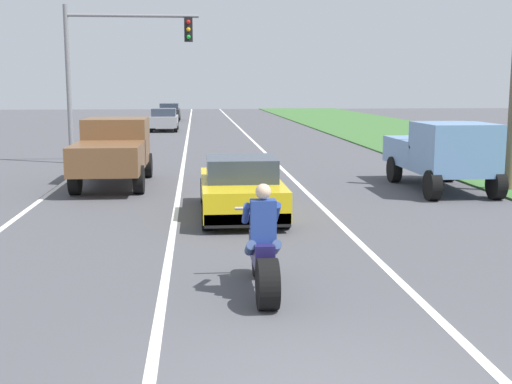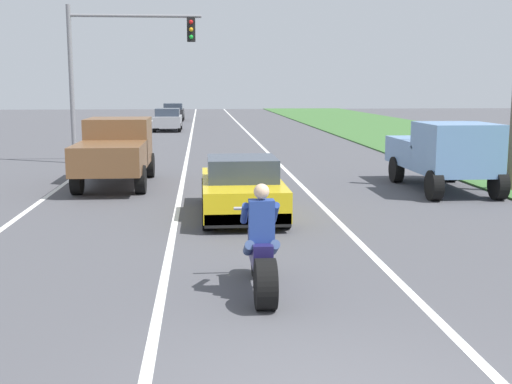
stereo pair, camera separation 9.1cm
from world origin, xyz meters
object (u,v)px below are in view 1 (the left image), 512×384
at_px(pickup_truck_left_lane_brown, 113,149).
at_px(distant_car_far_ahead, 164,119).
at_px(traffic_light_mast_near, 110,58).
at_px(distant_car_further_ahead, 169,112).
at_px(motorcycle_with_rider, 263,255).
at_px(pickup_truck_right_shoulder_light_blue, 441,152).
at_px(sports_car_yellow, 241,188).

bearing_deg(pickup_truck_left_lane_brown, distant_car_far_ahead, 89.12).
distance_m(pickup_truck_left_lane_brown, distant_car_far_ahead, 24.27).
height_order(traffic_light_mast_near, distant_car_further_ahead, traffic_light_mast_near).
bearing_deg(distant_car_further_ahead, motorcycle_with_rider, -86.22).
height_order(pickup_truck_left_lane_brown, distant_car_further_ahead, pickup_truck_left_lane_brown).
bearing_deg(motorcycle_with_rider, pickup_truck_right_shoulder_light_blue, 56.33).
height_order(distant_car_far_ahead, distant_car_further_ahead, same).
xyz_separation_m(pickup_truck_left_lane_brown, distant_car_further_ahead, (0.21, 37.43, -0.33)).
distance_m(motorcycle_with_rider, distant_car_further_ahead, 48.35).
bearing_deg(traffic_light_mast_near, pickup_truck_left_lane_brown, -82.80).
relative_size(pickup_truck_right_shoulder_light_blue, distant_car_far_ahead, 1.20).
bearing_deg(pickup_truck_left_lane_brown, traffic_light_mast_near, 97.20).
height_order(traffic_light_mast_near, distant_car_far_ahead, traffic_light_mast_near).
xyz_separation_m(motorcycle_with_rider, traffic_light_mast_near, (-4.16, 16.86, 3.44)).
distance_m(pickup_truck_right_shoulder_light_blue, traffic_light_mast_near, 13.16).
height_order(sports_car_yellow, distant_car_further_ahead, distant_car_further_ahead).
bearing_deg(distant_car_far_ahead, sports_car_yellow, -83.91).
xyz_separation_m(motorcycle_with_rider, distant_car_far_ahead, (-3.03, 35.07, 0.18)).
bearing_deg(sports_car_yellow, pickup_truck_left_lane_brown, 125.46).
bearing_deg(sports_car_yellow, distant_car_further_ahead, 94.42).
bearing_deg(pickup_truck_left_lane_brown, pickup_truck_right_shoulder_light_blue, -9.96).
relative_size(sports_car_yellow, distant_car_further_ahead, 1.08).
bearing_deg(motorcycle_with_rider, distant_car_far_ahead, 94.93).
relative_size(pickup_truck_left_lane_brown, traffic_light_mast_near, 0.80).
relative_size(pickup_truck_right_shoulder_light_blue, distant_car_further_ahead, 1.20).
xyz_separation_m(motorcycle_with_rider, distant_car_further_ahead, (-3.19, 48.24, 0.18)).
bearing_deg(traffic_light_mast_near, motorcycle_with_rider, -76.12).
height_order(motorcycle_with_rider, pickup_truck_right_shoulder_light_blue, pickup_truck_right_shoulder_light_blue).
height_order(pickup_truck_left_lane_brown, distant_car_far_ahead, pickup_truck_left_lane_brown).
bearing_deg(pickup_truck_right_shoulder_light_blue, pickup_truck_left_lane_brown, 170.04).
bearing_deg(distant_car_far_ahead, pickup_truck_right_shoulder_light_blue, -70.63).
bearing_deg(sports_car_yellow, distant_car_far_ahead, 96.09).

